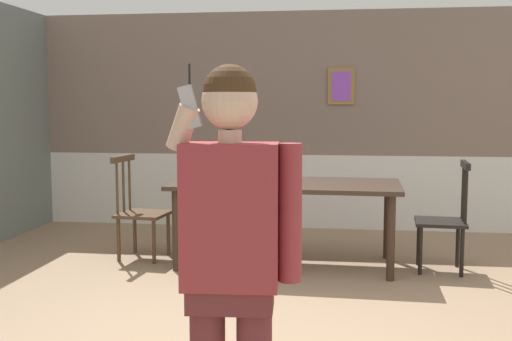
{
  "coord_description": "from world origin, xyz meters",
  "views": [
    {
      "loc": [
        0.37,
        -3.79,
        1.49
      ],
      "look_at": [
        -0.08,
        -0.45,
        1.14
      ],
      "focal_mm": 43.59,
      "sensor_mm": 36.0,
      "label": 1
    }
  ],
  "objects_px": {
    "chair_by_doorway": "(140,210)",
    "dining_table": "(286,191)",
    "chair_near_window": "(445,219)",
    "person_figure": "(232,251)"
  },
  "relations": [
    {
      "from": "chair_near_window",
      "to": "chair_by_doorway",
      "type": "relative_size",
      "value": 0.99
    },
    {
      "from": "chair_near_window",
      "to": "person_figure",
      "type": "distance_m",
      "value": 3.65
    },
    {
      "from": "chair_near_window",
      "to": "chair_by_doorway",
      "type": "distance_m",
      "value": 2.88
    },
    {
      "from": "chair_near_window",
      "to": "person_figure",
      "type": "xyz_separation_m",
      "value": [
        -1.35,
        -3.36,
        0.46
      ]
    },
    {
      "from": "dining_table",
      "to": "chair_by_doorway",
      "type": "distance_m",
      "value": 1.46
    },
    {
      "from": "chair_near_window",
      "to": "dining_table",
      "type": "bearing_deg",
      "value": 92.34
    },
    {
      "from": "chair_by_doorway",
      "to": "dining_table",
      "type": "bearing_deg",
      "value": 93.99
    },
    {
      "from": "chair_by_doorway",
      "to": "person_figure",
      "type": "relative_size",
      "value": 0.61
    },
    {
      "from": "chair_by_doorway",
      "to": "person_figure",
      "type": "distance_m",
      "value": 3.81
    },
    {
      "from": "chair_near_window",
      "to": "chair_by_doorway",
      "type": "xyz_separation_m",
      "value": [
        -2.88,
        0.11,
        -0.0
      ]
    }
  ]
}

